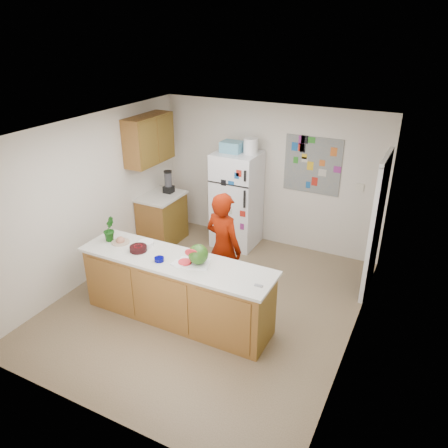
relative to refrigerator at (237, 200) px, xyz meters
The scene contains 26 objects.
floor 2.12m from the refrigerator, 76.54° to the right, with size 4.00×4.50×0.02m, color brown.
wall_back 0.71m from the refrigerator, 40.18° to the left, with size 4.00×0.02×2.50m, color beige.
wall_left 2.48m from the refrigerator, 129.69° to the right, with size 0.02×4.50×2.50m, color beige.
wall_right 3.12m from the refrigerator, 37.39° to the right, with size 0.02×4.50×2.50m, color beige.
ceiling 2.55m from the refrigerator, 76.54° to the right, with size 4.00×4.50×0.02m, color white.
doorway 2.48m from the refrigerator, 10.01° to the right, with size 0.03×0.85×2.04m, color black.
peninsula_base 2.43m from the refrigerator, 84.00° to the right, with size 2.60×0.62×0.88m, color brown.
peninsula_top 2.39m from the refrigerator, 84.00° to the right, with size 2.68×0.70×0.04m, color silver.
side_counter_base 1.41m from the refrigerator, 156.86° to the right, with size 0.60×0.80×0.86m, color brown.
side_counter_top 1.35m from the refrigerator, 156.86° to the right, with size 0.64×0.84×0.04m, color silver.
upper_cabinets 1.82m from the refrigerator, 157.05° to the right, with size 0.35×1.00×0.80m, color brown.
refrigerator is the anchor object (origin of this frame).
fridge_top_bin 0.95m from the refrigerator, behind, with size 0.35×0.28×0.18m, color #5999B2.
photo_collage 1.43m from the refrigerator, 16.61° to the left, with size 0.95×0.01×0.95m, color slate.
person 1.74m from the refrigerator, 70.73° to the right, with size 0.60×0.39×1.64m, color #651000.
blender_appliance 1.26m from the refrigerator, 163.84° to the right, with size 0.13×0.13×0.38m, color black.
cutting_board 2.42m from the refrigerator, 77.65° to the right, with size 0.40×0.30×0.01m, color white.
watermelon 2.42m from the refrigerator, 76.15° to the right, with size 0.26×0.26×0.26m, color #2B570D.
watermelon_slice 2.45m from the refrigerator, 80.15° to the right, with size 0.17×0.17×0.02m, color red.
cherry_bowl 2.43m from the refrigerator, 97.37° to the right, with size 0.23×0.23×0.07m, color black.
white_bowl 2.25m from the refrigerator, 97.96° to the right, with size 0.21×0.21×0.06m, color silver.
cobalt_bowl 2.51m from the refrigerator, 87.90° to the right, with size 0.13×0.13×0.05m, color #010257.
plate 2.42m from the refrigerator, 106.30° to the right, with size 0.25×0.25×0.02m, color beige.
paper_towel 2.49m from the refrigerator, 81.64° to the right, with size 0.17×0.15×0.02m, color white.
keys 2.86m from the refrigerator, 59.56° to the right, with size 0.10×0.04×0.01m, color gray.
potted_plant 2.49m from the refrigerator, 110.18° to the right, with size 0.19×0.15×0.34m, color #0F3B0D.
Camera 1 is at (2.58, -4.58, 3.71)m, focal length 35.00 mm.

